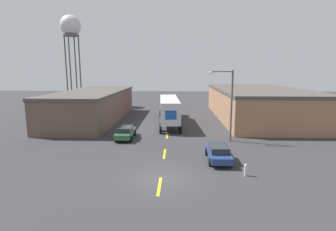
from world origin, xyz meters
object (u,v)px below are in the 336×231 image
at_px(semi_truck, 169,108).
at_px(water_tower, 71,28).
at_px(parked_car_right_near, 218,152).
at_px(street_lamp, 229,100).
at_px(parked_car_left_far, 125,132).
at_px(fire_hydrant, 246,170).

height_order(semi_truck, water_tower, water_tower).
relative_size(parked_car_right_near, street_lamp, 0.58).
relative_size(parked_car_left_far, fire_hydrant, 4.77).
distance_m(parked_car_left_far, fire_hydrant, 15.26).
bearing_deg(parked_car_left_far, street_lamp, -3.57).
bearing_deg(semi_truck, fire_hydrant, -75.77).
distance_m(street_lamp, fire_hydrant, 10.56).
distance_m(semi_truck, parked_car_left_far, 10.43).
distance_m(semi_truck, fire_hydrant, 20.73).
distance_m(water_tower, street_lamp, 43.17).
height_order(parked_car_left_far, water_tower, water_tower).
xyz_separation_m(parked_car_right_near, street_lamp, (1.95, 6.41, 3.82)).
distance_m(parked_car_left_far, parked_car_right_near, 11.96).
relative_size(parked_car_left_far, street_lamp, 0.58).
relative_size(street_lamp, fire_hydrant, 8.24).
bearing_deg(water_tower, street_lamp, -45.91).
distance_m(parked_car_left_far, street_lamp, 12.19).
height_order(parked_car_right_near, street_lamp, street_lamp).
relative_size(semi_truck, street_lamp, 1.95).
height_order(parked_car_left_far, fire_hydrant, parked_car_left_far).
bearing_deg(parked_car_right_near, semi_truck, 106.70).
height_order(semi_truck, parked_car_right_near, semi_truck).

